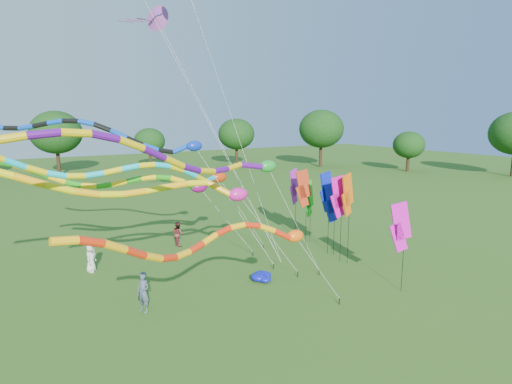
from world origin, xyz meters
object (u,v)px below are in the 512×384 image
person_a (91,258)px  person_b (143,292)px  person_c (178,234)px  tube_kite_red (228,239)px  tube_kite_orange (123,185)px  blue_nylon_heap (262,275)px

person_a → person_b: person_b is taller
person_a → person_c: (5.86, 1.94, 0.02)m
person_b → person_c: 9.62m
person_b → person_a: bearing=160.5°
tube_kite_red → person_c: (3.57, 13.56, -3.60)m
person_a → person_b: 6.39m
person_c → tube_kite_red: bearing=159.3°
tube_kite_orange → tube_kite_red: bearing=-66.8°
person_a → tube_kite_orange: bearing=-139.9°
person_c → person_b: bearing=143.2°
person_a → person_b: (0.93, -6.32, 0.11)m
tube_kite_red → person_a: tube_kite_red is taller
person_a → person_c: 6.18m
tube_kite_red → person_a: (-2.29, 11.62, -3.62)m
tube_kite_red → person_b: (-1.36, 5.30, -3.51)m
tube_kite_orange → person_c: tube_kite_orange is taller
person_b → person_c: person_b is taller
tube_kite_orange → person_a: (-0.39, 6.06, -4.84)m
tube_kite_red → tube_kite_orange: 6.01m
tube_kite_orange → person_a: tube_kite_orange is taller
blue_nylon_heap → person_b: size_ratio=0.85×
person_a → blue_nylon_heap: bearing=-92.5°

